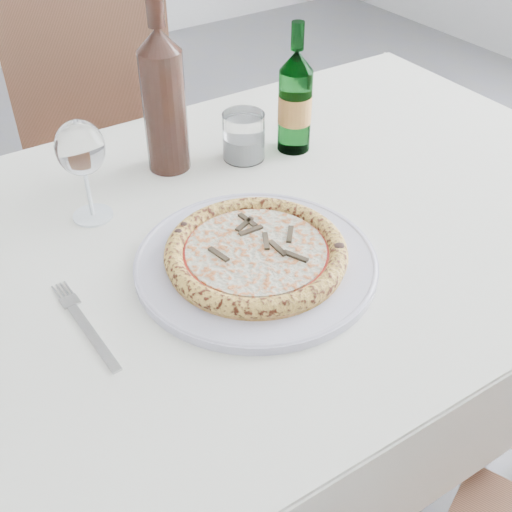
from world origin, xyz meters
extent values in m
cube|color=#57575E|center=(0.00, 0.00, -0.01)|extent=(5.00, 6.00, 0.02)
cube|color=brown|center=(-0.23, 0.15, 0.73)|extent=(1.47, 0.86, 0.04)
cube|color=white|center=(-0.23, 0.15, 0.75)|extent=(1.53, 0.92, 0.01)
cube|color=white|center=(-0.23, 0.60, 0.64)|extent=(1.52, 0.01, 0.22)
cube|color=white|center=(-0.23, -0.30, 0.64)|extent=(1.52, 0.01, 0.22)
cube|color=white|center=(0.53, 0.15, 0.64)|extent=(0.01, 0.89, 0.22)
cylinder|color=brown|center=(0.44, 0.51, 0.35)|extent=(0.06, 0.06, 0.71)
cube|color=brown|center=(-0.19, 0.82, 0.45)|extent=(0.56, 0.56, 0.04)
cube|color=brown|center=(-0.11, 0.99, 0.70)|extent=(0.40, 0.21, 0.46)
cylinder|color=brown|center=(0.05, 0.91, 0.21)|extent=(0.04, 0.04, 0.43)
cylinder|color=brown|center=(-0.10, 0.58, 0.21)|extent=(0.04, 0.04, 0.43)
cylinder|color=brown|center=(-0.28, 1.06, 0.21)|extent=(0.04, 0.04, 0.43)
cylinder|color=brown|center=(-0.43, 0.73, 0.21)|extent=(0.04, 0.04, 0.43)
cylinder|color=silver|center=(-0.23, 0.05, 0.76)|extent=(0.36, 0.36, 0.01)
torus|color=silver|center=(-0.23, 0.05, 0.77)|extent=(0.36, 0.36, 0.01)
cylinder|color=#D8934D|center=(-0.23, 0.05, 0.78)|extent=(0.27, 0.27, 0.01)
torus|color=gold|center=(-0.23, 0.05, 0.78)|extent=(0.27, 0.27, 0.03)
cylinder|color=#B52216|center=(-0.23, 0.05, 0.78)|extent=(0.23, 0.23, 0.00)
cylinder|color=beige|center=(-0.23, 0.05, 0.79)|extent=(0.21, 0.21, 0.00)
cube|color=#433827|center=(-0.20, 0.05, 0.79)|extent=(0.04, 0.01, 0.00)
cube|color=#433827|center=(-0.20, 0.08, 0.79)|extent=(0.03, 0.03, 0.00)
cube|color=#433827|center=(-0.23, 0.11, 0.79)|extent=(0.01, 0.04, 0.00)
cube|color=#433827|center=(-0.25, 0.07, 0.79)|extent=(0.03, 0.03, 0.00)
cube|color=#433827|center=(-0.27, 0.05, 0.79)|extent=(0.04, 0.01, 0.00)
cube|color=#433827|center=(-0.27, 0.00, 0.79)|extent=(0.03, 0.03, 0.00)
cube|color=#433827|center=(-0.23, 0.01, 0.79)|extent=(0.01, 0.04, 0.00)
cube|color=#433827|center=(-0.19, 0.01, 0.79)|extent=(0.03, 0.03, 0.00)
cube|color=#A8A8A8|center=(-0.49, 0.04, 0.76)|extent=(0.02, 0.15, 0.00)
cube|color=#A8A8A8|center=(-0.49, 0.13, 0.76)|extent=(0.03, 0.02, 0.00)
cylinder|color=#A8A8A8|center=(-0.50, 0.16, 0.76)|extent=(0.00, 0.04, 0.00)
cylinder|color=#A8A8A8|center=(-0.49, 0.16, 0.76)|extent=(0.00, 0.04, 0.00)
cylinder|color=#A8A8A8|center=(-0.49, 0.16, 0.76)|extent=(0.00, 0.04, 0.00)
cylinder|color=#A8A8A8|center=(-0.48, 0.16, 0.76)|extent=(0.00, 0.04, 0.00)
cylinder|color=white|center=(-0.38, 0.31, 0.76)|extent=(0.07, 0.07, 0.00)
cylinder|color=white|center=(-0.38, 0.31, 0.80)|extent=(0.01, 0.01, 0.09)
ellipsoid|color=white|center=(-0.38, 0.31, 0.88)|extent=(0.08, 0.08, 0.09)
cylinder|color=white|center=(-0.06, 0.34, 0.80)|extent=(0.08, 0.08, 0.09)
cylinder|color=silver|center=(-0.06, 0.34, 0.78)|extent=(0.07, 0.07, 0.04)
cylinder|color=#397F46|center=(0.04, 0.31, 0.83)|extent=(0.06, 0.06, 0.16)
cone|color=#397F46|center=(0.04, 0.31, 0.93)|extent=(0.06, 0.06, 0.04)
cylinder|color=#397F46|center=(0.04, 0.31, 0.98)|extent=(0.02, 0.02, 0.05)
cylinder|color=gold|center=(0.04, 0.31, 0.84)|extent=(0.06, 0.06, 0.05)
cylinder|color=black|center=(-0.20, 0.38, 0.87)|extent=(0.08, 0.08, 0.22)
cone|color=black|center=(-0.20, 0.38, 1.00)|extent=(0.08, 0.08, 0.04)
cylinder|color=black|center=(-0.20, 0.38, 1.04)|extent=(0.03, 0.03, 0.06)
camera|label=1|loc=(-0.64, -0.57, 1.37)|focal=45.00mm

